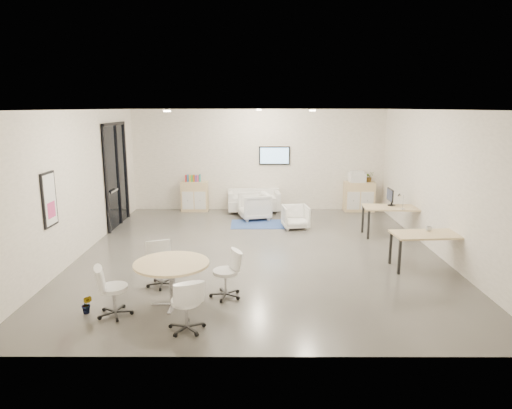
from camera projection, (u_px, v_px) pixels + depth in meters
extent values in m
cube|color=#4E4C48|center=(259.00, 268.00, 10.54)|extent=(8.00, 9.00, 0.80)
cube|color=white|center=(260.00, 91.00, 9.71)|extent=(8.00, 9.00, 0.80)
cube|color=beige|center=(259.00, 159.00, 14.92)|extent=(8.00, 0.80, 3.20)
cube|color=beige|center=(262.00, 251.00, 5.34)|extent=(8.00, 0.80, 3.20)
cube|color=beige|center=(62.00, 183.00, 10.14)|extent=(0.80, 9.00, 3.20)
cube|color=beige|center=(457.00, 183.00, 10.12)|extent=(0.80, 9.00, 3.20)
cube|color=black|center=(116.00, 175.00, 12.62)|extent=(0.02, 1.90, 2.85)
cube|color=black|center=(114.00, 124.00, 12.33)|extent=(0.06, 1.90, 0.08)
cube|color=black|center=(106.00, 180.00, 11.73)|extent=(0.06, 0.08, 2.85)
cube|color=black|center=(126.00, 170.00, 13.51)|extent=(0.06, 0.08, 2.85)
cube|color=black|center=(118.00, 174.00, 12.76)|extent=(0.06, 0.07, 2.85)
cube|color=#B2B2B7|center=(114.00, 191.00, 12.25)|extent=(0.04, 0.60, 0.05)
cube|color=black|center=(49.00, 200.00, 8.58)|extent=(0.04, 0.54, 1.04)
cube|color=white|center=(50.00, 200.00, 8.58)|extent=(0.01, 0.46, 0.96)
cube|color=#D33D7A|center=(51.00, 210.00, 8.62)|extent=(0.01, 0.32, 0.30)
cube|color=black|center=(274.00, 156.00, 14.46)|extent=(0.98, 0.05, 0.58)
cube|color=#8BC0F1|center=(274.00, 156.00, 14.44)|extent=(0.90, 0.01, 0.50)
cylinder|color=#FFEAC6|center=(167.00, 111.00, 8.82)|extent=(0.14, 0.14, 0.03)
cylinder|color=#FFEAC6|center=(313.00, 110.00, 10.28)|extent=(0.14, 0.14, 0.03)
cylinder|color=#FFEAC6|center=(259.00, 110.00, 12.73)|extent=(0.14, 0.14, 0.03)
cube|color=tan|center=(195.00, 196.00, 14.53)|extent=(0.84, 0.42, 0.94)
cube|color=silver|center=(188.00, 201.00, 14.34)|extent=(0.35, 0.02, 0.57)
cube|color=silver|center=(200.00, 201.00, 14.34)|extent=(0.35, 0.02, 0.57)
cube|color=tan|center=(359.00, 196.00, 14.51)|extent=(0.94, 0.44, 0.94)
cube|color=silver|center=(353.00, 201.00, 14.31)|extent=(0.40, 0.02, 0.56)
cube|color=silver|center=(367.00, 201.00, 14.31)|extent=(0.40, 0.02, 0.56)
cube|color=red|center=(186.00, 178.00, 14.41)|extent=(0.04, 0.14, 0.22)
cube|color=#337FCC|center=(188.00, 178.00, 14.41)|extent=(0.04, 0.14, 0.22)
cube|color=gold|center=(190.00, 178.00, 14.41)|extent=(0.04, 0.14, 0.22)
cube|color=#4CB24C|center=(192.00, 178.00, 14.41)|extent=(0.04, 0.14, 0.22)
cube|color=#CC6619|center=(194.00, 178.00, 14.41)|extent=(0.04, 0.14, 0.22)
cube|color=purple|center=(196.00, 178.00, 14.41)|extent=(0.04, 0.14, 0.22)
cube|color=#E54C7F|center=(198.00, 178.00, 14.41)|extent=(0.04, 0.14, 0.22)
cube|color=teal|center=(200.00, 178.00, 14.41)|extent=(0.04, 0.14, 0.22)
cube|color=white|center=(357.00, 177.00, 14.39)|extent=(0.53, 0.45, 0.29)
cube|color=white|center=(357.00, 172.00, 14.35)|extent=(0.39, 0.34, 0.06)
cube|color=silver|center=(254.00, 204.00, 14.37)|extent=(1.67, 0.93, 0.30)
cube|color=silver|center=(254.00, 193.00, 14.61)|extent=(1.62, 0.31, 0.30)
cube|color=silver|center=(230.00, 200.00, 14.34)|extent=(0.20, 0.81, 0.60)
cube|color=silver|center=(277.00, 200.00, 14.33)|extent=(0.20, 0.81, 0.60)
cube|color=navy|center=(259.00, 224.00, 12.92)|extent=(1.60, 1.08, 0.01)
imported|color=silver|center=(254.00, 205.00, 13.46)|extent=(0.96, 1.00, 0.86)
imported|color=silver|center=(295.00, 216.00, 12.44)|extent=(0.76, 0.72, 0.70)
cube|color=tan|center=(393.00, 208.00, 11.63)|extent=(1.52, 0.83, 0.04)
cube|color=black|center=(368.00, 225.00, 11.40)|extent=(0.05, 0.05, 0.72)
cube|color=black|center=(423.00, 225.00, 11.40)|extent=(0.05, 0.05, 0.72)
cube|color=black|center=(363.00, 219.00, 12.02)|extent=(0.05, 0.05, 0.72)
cube|color=black|center=(414.00, 219.00, 12.01)|extent=(0.05, 0.05, 0.72)
cube|color=tan|center=(429.00, 234.00, 9.22)|extent=(1.49, 0.82, 0.04)
cube|color=black|center=(399.00, 257.00, 9.00)|extent=(0.05, 0.05, 0.71)
cube|color=black|center=(467.00, 257.00, 9.00)|extent=(0.05, 0.05, 0.71)
cube|color=black|center=(390.00, 248.00, 9.60)|extent=(0.05, 0.05, 0.71)
cube|color=black|center=(454.00, 248.00, 9.60)|extent=(0.05, 0.05, 0.71)
cylinder|color=black|center=(391.00, 205.00, 11.77)|extent=(0.20, 0.20, 0.02)
cube|color=black|center=(392.00, 201.00, 11.74)|extent=(0.04, 0.03, 0.24)
cube|color=black|center=(390.00, 195.00, 11.71)|extent=(0.03, 0.50, 0.32)
cylinder|color=tan|center=(171.00, 264.00, 7.49)|extent=(1.24, 1.24, 0.04)
cylinder|color=#B2B2B7|center=(172.00, 285.00, 7.57)|extent=(0.10, 0.10, 0.71)
cube|color=#B2B2B7|center=(173.00, 304.00, 7.64)|extent=(0.73, 0.06, 0.03)
cube|color=#B2B2B7|center=(173.00, 304.00, 7.64)|extent=(0.06, 0.73, 0.03)
imported|color=#3F7F3F|center=(369.00, 178.00, 14.42)|extent=(0.36, 0.38, 0.24)
imported|color=#3F7F3F|center=(87.00, 309.00, 7.32)|extent=(0.18, 0.32, 0.14)
imported|color=white|center=(429.00, 228.00, 9.38)|extent=(0.14, 0.11, 0.13)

